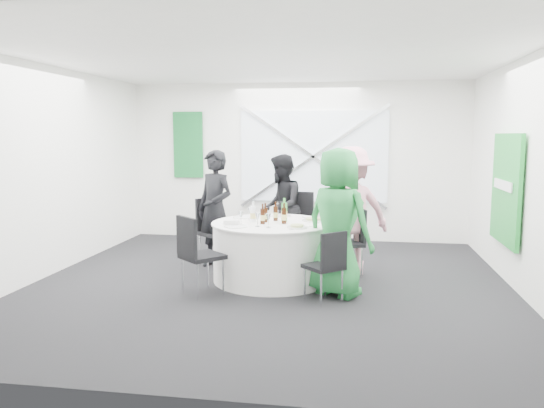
# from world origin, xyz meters

# --- Properties ---
(floor) EXTENTS (6.00, 6.00, 0.00)m
(floor) POSITION_xyz_m (0.00, 0.00, 0.00)
(floor) COLOR black
(floor) RESTS_ON ground
(ceiling) EXTENTS (6.00, 6.00, 0.00)m
(ceiling) POSITION_xyz_m (0.00, 0.00, 2.80)
(ceiling) COLOR white
(ceiling) RESTS_ON wall_back
(wall_back) EXTENTS (6.00, 0.00, 6.00)m
(wall_back) POSITION_xyz_m (0.00, 3.00, 1.40)
(wall_back) COLOR white
(wall_back) RESTS_ON floor
(wall_front) EXTENTS (6.00, 0.00, 6.00)m
(wall_front) POSITION_xyz_m (0.00, -3.00, 1.40)
(wall_front) COLOR white
(wall_front) RESTS_ON floor
(wall_left) EXTENTS (0.00, 6.00, 6.00)m
(wall_left) POSITION_xyz_m (-3.00, 0.00, 1.40)
(wall_left) COLOR white
(wall_left) RESTS_ON floor
(wall_right) EXTENTS (0.00, 6.00, 6.00)m
(wall_right) POSITION_xyz_m (3.00, 0.00, 1.40)
(wall_right) COLOR white
(wall_right) RESTS_ON floor
(window_panel) EXTENTS (2.60, 0.03, 1.60)m
(window_panel) POSITION_xyz_m (0.30, 2.96, 1.50)
(window_panel) COLOR silver
(window_panel) RESTS_ON wall_back
(window_brace_a) EXTENTS (2.63, 0.05, 1.84)m
(window_brace_a) POSITION_xyz_m (0.30, 2.92, 1.50)
(window_brace_a) COLOR silver
(window_brace_a) RESTS_ON window_panel
(window_brace_b) EXTENTS (2.63, 0.05, 1.84)m
(window_brace_b) POSITION_xyz_m (0.30, 2.92, 1.50)
(window_brace_b) COLOR silver
(window_brace_b) RESTS_ON window_panel
(green_banner) EXTENTS (0.55, 0.04, 1.20)m
(green_banner) POSITION_xyz_m (-2.00, 2.95, 1.70)
(green_banner) COLOR #136225
(green_banner) RESTS_ON wall_back
(green_sign) EXTENTS (0.05, 1.20, 1.40)m
(green_sign) POSITION_xyz_m (2.94, 0.60, 1.20)
(green_sign) COLOR #1A932F
(green_sign) RESTS_ON wall_right
(banquet_table) EXTENTS (1.56, 1.56, 0.76)m
(banquet_table) POSITION_xyz_m (0.00, 0.20, 0.38)
(banquet_table) COLOR silver
(banquet_table) RESTS_ON floor
(chair_back) EXTENTS (0.54, 0.54, 1.03)m
(chair_back) POSITION_xyz_m (0.19, 1.38, 0.61)
(chair_back) COLOR black
(chair_back) RESTS_ON floor
(chair_back_left) EXTENTS (0.62, 0.62, 0.97)m
(chair_back_left) POSITION_xyz_m (-0.98, 0.90, 0.57)
(chair_back_left) COLOR black
(chair_back_left) RESTS_ON floor
(chair_back_right) EXTENTS (0.54, 0.53, 0.91)m
(chair_back_right) POSITION_xyz_m (1.02, 0.58, 0.53)
(chair_back_right) COLOR black
(chair_back_right) RESTS_ON floor
(chair_front_right) EXTENTS (0.53, 0.53, 0.82)m
(chair_front_right) POSITION_xyz_m (0.77, -0.64, 0.48)
(chair_front_right) COLOR black
(chair_front_right) RESTS_ON floor
(chair_front_left) EXTENTS (0.61, 0.61, 0.95)m
(chair_front_left) POSITION_xyz_m (-0.77, -0.63, 0.56)
(chair_front_left) COLOR black
(chair_front_left) RESTS_ON floor
(person_man_back_left) EXTENTS (0.73, 0.66, 1.67)m
(person_man_back_left) POSITION_xyz_m (-0.90, 0.73, 0.84)
(person_man_back_left) COLOR black
(person_man_back_left) RESTS_ON floor
(person_man_back) EXTENTS (0.46, 0.79, 1.60)m
(person_man_back) POSITION_xyz_m (-0.05, 1.40, 0.80)
(person_man_back) COLOR black
(person_man_back) RESTS_ON floor
(person_woman_pink) EXTENTS (1.23, 0.95, 1.73)m
(person_woman_pink) POSITION_xyz_m (1.00, 0.67, 0.87)
(person_woman_pink) COLOR pink
(person_woman_pink) RESTS_ON floor
(person_woman_green) EXTENTS (1.01, 0.92, 1.74)m
(person_woman_green) POSITION_xyz_m (0.86, -0.33, 0.87)
(person_woman_green) COLOR #227F39
(person_woman_green) RESTS_ON floor
(plate_back) EXTENTS (0.30, 0.30, 0.01)m
(plate_back) POSITION_xyz_m (0.04, 0.72, 0.77)
(plate_back) COLOR white
(plate_back) RESTS_ON banquet_table
(plate_back_left) EXTENTS (0.28, 0.28, 0.01)m
(plate_back_left) POSITION_xyz_m (-0.45, 0.52, 0.77)
(plate_back_left) COLOR white
(plate_back_left) RESTS_ON banquet_table
(plate_back_right) EXTENTS (0.29, 0.29, 0.04)m
(plate_back_right) POSITION_xyz_m (0.52, 0.40, 0.78)
(plate_back_right) COLOR white
(plate_back_right) RESTS_ON banquet_table
(plate_front_right) EXTENTS (0.25, 0.25, 0.04)m
(plate_front_right) POSITION_xyz_m (0.36, -0.15, 0.78)
(plate_front_right) COLOR white
(plate_front_right) RESTS_ON banquet_table
(plate_front_left) EXTENTS (0.29, 0.29, 0.01)m
(plate_front_left) POSITION_xyz_m (-0.38, -0.20, 0.77)
(plate_front_left) COLOR white
(plate_front_left) RESTS_ON banquet_table
(napkin) EXTENTS (0.20, 0.14, 0.05)m
(napkin) POSITION_xyz_m (-0.46, -0.10, 0.80)
(napkin) COLOR silver
(napkin) RESTS_ON plate_front_left
(beer_bottle_a) EXTENTS (0.06, 0.06, 0.25)m
(beer_bottle_a) POSITION_xyz_m (-0.09, 0.21, 0.85)
(beer_bottle_a) COLOR #3B190A
(beer_bottle_a) RESTS_ON banquet_table
(beer_bottle_b) EXTENTS (0.06, 0.06, 0.25)m
(beer_bottle_b) POSITION_xyz_m (0.02, 0.35, 0.86)
(beer_bottle_b) COLOR #3B190A
(beer_bottle_b) RESTS_ON banquet_table
(beer_bottle_c) EXTENTS (0.06, 0.06, 0.27)m
(beer_bottle_c) POSITION_xyz_m (0.17, 0.12, 0.86)
(beer_bottle_c) COLOR #3B190A
(beer_bottle_c) RESTS_ON banquet_table
(beer_bottle_d) EXTENTS (0.06, 0.06, 0.26)m
(beer_bottle_d) POSITION_xyz_m (-0.10, 0.06, 0.86)
(beer_bottle_d) COLOR #3B190A
(beer_bottle_d) RESTS_ON banquet_table
(green_water_bottle) EXTENTS (0.08, 0.08, 0.31)m
(green_water_bottle) POSITION_xyz_m (0.15, 0.27, 0.88)
(green_water_bottle) COLOR green
(green_water_bottle) RESTS_ON banquet_table
(clear_water_bottle) EXTENTS (0.08, 0.08, 0.27)m
(clear_water_bottle) POSITION_xyz_m (-0.25, 0.20, 0.86)
(clear_water_bottle) COLOR white
(clear_water_bottle) RESTS_ON banquet_table
(wine_glass_a) EXTENTS (0.07, 0.07, 0.17)m
(wine_glass_a) POSITION_xyz_m (-0.31, 0.34, 0.88)
(wine_glass_a) COLOR white
(wine_glass_a) RESTS_ON banquet_table
(wine_glass_b) EXTENTS (0.07, 0.07, 0.17)m
(wine_glass_b) POSITION_xyz_m (0.01, -0.17, 0.88)
(wine_glass_b) COLOR white
(wine_glass_b) RESTS_ON banquet_table
(wine_glass_c) EXTENTS (0.07, 0.07, 0.17)m
(wine_glass_c) POSITION_xyz_m (-0.36, -0.00, 0.88)
(wine_glass_c) COLOR white
(wine_glass_c) RESTS_ON banquet_table
(wine_glass_d) EXTENTS (0.07, 0.07, 0.17)m
(wine_glass_d) POSITION_xyz_m (-0.13, -0.13, 0.88)
(wine_glass_d) COLOR white
(wine_glass_d) RESTS_ON banquet_table
(fork_a) EXTENTS (0.08, 0.14, 0.01)m
(fork_a) POSITION_xyz_m (0.57, 0.29, 0.76)
(fork_a) COLOR silver
(fork_a) RESTS_ON banquet_table
(knife_a) EXTENTS (0.09, 0.14, 0.01)m
(knife_a) POSITION_xyz_m (0.38, 0.63, 0.76)
(knife_a) COLOR silver
(knife_a) RESTS_ON banquet_table
(fork_b) EXTENTS (0.10, 0.13, 0.01)m
(fork_b) POSITION_xyz_m (0.34, -0.26, 0.76)
(fork_b) COLOR silver
(fork_b) RESTS_ON banquet_table
(knife_b) EXTENTS (0.11, 0.12, 0.01)m
(knife_b) POSITION_xyz_m (0.52, -0.04, 0.76)
(knife_b) COLOR silver
(knife_b) RESTS_ON banquet_table
(fork_c) EXTENTS (0.10, 0.13, 0.01)m
(fork_c) POSITION_xyz_m (-0.36, 0.65, 0.76)
(fork_c) COLOR silver
(fork_c) RESTS_ON banquet_table
(knife_c) EXTENTS (0.09, 0.14, 0.01)m
(knife_c) POSITION_xyz_m (-0.56, 0.32, 0.76)
(knife_c) COLOR silver
(knife_c) RESTS_ON banquet_table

